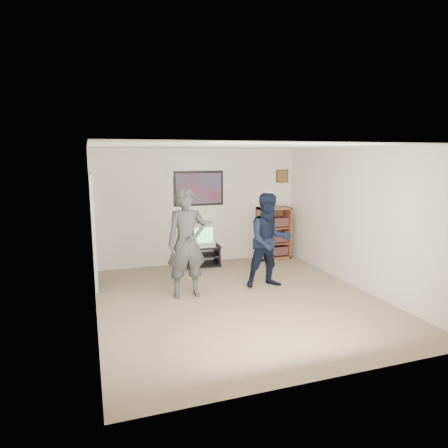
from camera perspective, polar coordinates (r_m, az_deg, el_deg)
room_shell at (r=6.71m, az=1.22°, el=0.23°), size 4.51×5.00×2.51m
media_stand at (r=8.66m, az=-3.61°, el=-4.53°), size 0.90×0.53×0.44m
crt_television at (r=8.55m, az=-3.62°, el=-1.46°), size 0.61×0.53×0.51m
bookshelf at (r=9.24m, az=7.08°, el=-1.28°), size 0.72×0.41×1.19m
table_lamp at (r=9.08m, az=6.61°, el=3.42°), size 0.21×0.21×0.34m
person_tall at (r=6.68m, az=-5.33°, el=-2.73°), size 0.68×0.45×1.84m
person_short at (r=7.20m, az=6.48°, el=-2.37°), size 0.87×0.69×1.71m
controller_left at (r=6.84m, az=-5.73°, el=0.15°), size 0.06×0.13×0.04m
controller_right at (r=7.34m, az=6.16°, el=-0.91°), size 0.06×0.12×0.03m
poster at (r=8.67m, az=-3.62°, el=5.09°), size 1.10×0.03×0.75m
air_vent at (r=8.53m, az=-7.25°, el=6.97°), size 0.28×0.02×0.14m
small_picture at (r=9.38m, az=8.30°, el=6.79°), size 0.30×0.03×0.30m
doorway at (r=7.59m, az=-18.26°, el=-1.05°), size 0.03×0.85×2.00m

